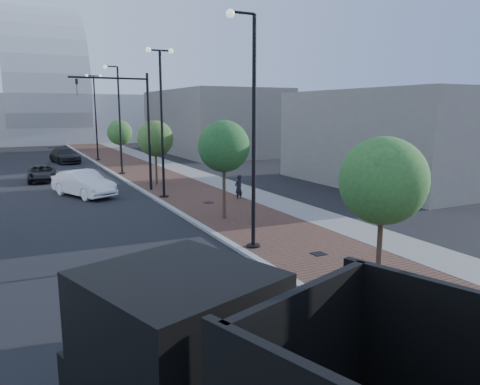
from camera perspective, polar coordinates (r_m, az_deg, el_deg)
name	(u,v)px	position (r m, az deg, el deg)	size (l,w,h in m)	color
ground	(454,382)	(11.31, 25.13, -20.59)	(220.00, 220.00, 0.00)	black
sidewalk	(138,165)	(47.50, -12.60, 3.38)	(7.00, 140.00, 0.12)	#4C2D23
concrete_strip	(164,163)	(48.22, -9.48, 3.59)	(2.40, 140.00, 0.13)	slate
curb	(103,167)	(46.78, -16.76, 3.09)	(0.30, 140.00, 0.14)	gray
white_sedan	(83,183)	(31.56, -18.94, 1.07)	(1.79, 5.14, 1.69)	white
dark_car_mid	(42,173)	(39.46, -23.46, 2.21)	(2.07, 4.49, 1.25)	black
dark_car_far	(65,156)	(52.12, -21.02, 4.33)	(2.17, 5.33, 1.55)	black
pedestrian	(239,188)	(28.48, -0.18, 0.61)	(0.59, 0.39, 1.62)	black
streetlight_1	(251,143)	(17.92, 1.42, 6.22)	(1.44, 0.56, 9.21)	black
streetlight_2	(162,122)	(29.06, -9.72, 8.61)	(1.72, 0.56, 9.28)	black
streetlight_3	(119,124)	(40.67, -14.88, 8.20)	(1.44, 0.56, 9.21)	black
streetlight_4	(96,117)	(52.47, -17.55, 9.00)	(1.72, 0.56, 9.28)	black
traffic_mast	(135,119)	(31.70, -12.92, 8.93)	(5.09, 0.20, 8.00)	black
tree_0	(384,181)	(13.85, 17.49, 1.40)	(2.57, 2.56, 4.89)	#382619
tree_1	(224,146)	(22.96, -1.96, 5.77)	(2.61, 2.60, 5.11)	#382619
tree_2	(156,139)	(34.23, -10.46, 6.63)	(2.63, 2.62, 4.83)	#382619
tree_3	(120,133)	(45.86, -14.72, 7.23)	(2.43, 2.38, 4.60)	#382619
convention_center	(43,107)	(90.96, -23.31, 9.77)	(50.00, 30.00, 50.00)	#A5AAAF
commercial_block_ne	(212,122)	(60.71, -3.50, 8.80)	(12.00, 22.00, 8.00)	#645F5A
commercial_block_e	(393,138)	(36.62, 18.59, 6.49)	(10.00, 16.00, 7.00)	slate
utility_cover_1	(319,254)	(18.07, 9.79, -7.53)	(0.50, 0.50, 0.02)	black
utility_cover_2	(208,203)	(27.39, -3.96, -1.26)	(0.50, 0.50, 0.02)	black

